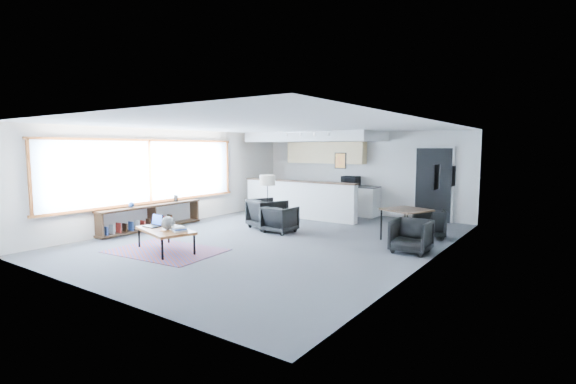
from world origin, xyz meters
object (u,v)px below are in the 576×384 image
Objects in this scene: laptop at (155,223)px; dining_chair_near at (411,237)px; book_stack at (179,229)px; coffee_table at (165,231)px; microwave at (351,180)px; armchair_right at (280,218)px; ceramic_pot at (168,223)px; dining_chair_far at (429,224)px; dining_table at (406,212)px; floor_lamp at (267,182)px; armchair_left at (267,212)px.

dining_chair_near is at bearing 34.00° from laptop.
dining_chair_near is (3.74, 2.75, -0.19)m from book_stack.
coffee_table is 2.97× the size of microwave.
microwave is (0.95, 6.44, 0.68)m from coffee_table.
laptop is at bearing 67.83° from armchair_right.
microwave is (0.54, 6.44, 0.60)m from book_stack.
coffee_table is at bearing -97.56° from microwave.
armchair_right is at bearing 76.48° from ceramic_pot.
book_stack is 0.53× the size of armchair_right.
coffee_table is 5.99m from dining_chair_far.
ceramic_pot is 6.53m from microwave.
coffee_table is 0.42m from book_stack.
laptop is at bearing -138.46° from dining_table.
floor_lamp is (0.69, 2.99, 0.69)m from laptop.
laptop is 0.84m from book_stack.
dining_table is (3.44, 0.67, -0.56)m from floor_lamp.
dining_table is at bearing 45.09° from laptop.
armchair_left is at bearing 173.60° from dining_chair_near.
coffee_table is at bearing 75.92° from armchair_right.
dining_chair_far is (3.90, 4.47, -0.28)m from ceramic_pot.
ceramic_pot reaches higher than dining_chair_near.
dining_table is at bearing -162.48° from armchair_right.
armchair_right is (0.79, 2.88, -0.06)m from coffee_table.
book_stack is at bearing -131.49° from dining_table.
dining_chair_far is (3.81, 1.33, -0.11)m from armchair_left.
book_stack is 4.64m from dining_chair_near.
floor_lamp reaches higher than microwave.
floor_lamp is 3.55m from dining_table.
dining_chair_near is at bearing 34.35° from ceramic_pot.
microwave is (1.38, 6.37, 0.58)m from laptop.
dining_chair_near is (3.96, -0.37, -0.12)m from armchair_left.
microwave reaches higher than armchair_right.
laptop is at bearing 175.68° from book_stack.
floor_lamp is 2.22× the size of dining_chair_far.
laptop is 0.70× the size of microwave.
armchair_right is at bearing -18.46° from floor_lamp.
dining_chair_near is 0.99× the size of dining_chair_far.
ceramic_pot is at bearing 28.38° from dining_chair_far.
dining_chair_near is (4.57, 2.69, -0.22)m from laptop.
book_stack is 4.97m from dining_table.
floor_lamp reaches higher than armchair_left.
dining_chair_near is 1.71m from dining_chair_far.
armchair_right reaches higher than laptop.
armchair_right is at bearing 82.45° from book_stack.
book_stack is 0.34× the size of dining_table.
armchair_right is 0.64× the size of dining_table.
laptop is 0.95× the size of book_stack.
dining_table reaches higher than dining_chair_far.
book_stack is 0.62× the size of dining_chair_near.
armchair_right is at bearing 91.55° from coffee_table.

